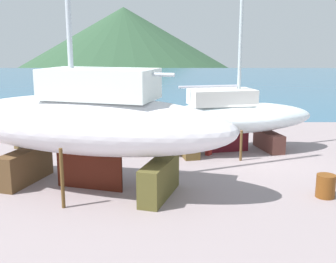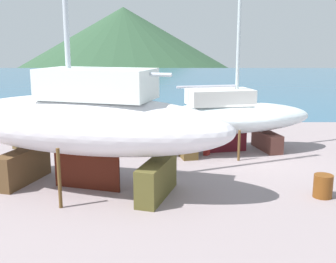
% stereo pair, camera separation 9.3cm
% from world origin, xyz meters
% --- Properties ---
extents(ground_plane, '(44.36, 44.36, 0.00)m').
position_xyz_m(ground_plane, '(0.00, -2.16, 0.00)').
color(ground_plane, gray).
extents(sea_water, '(134.43, 62.08, 0.01)m').
position_xyz_m(sea_water, '(0.00, 39.97, 0.00)').
color(sea_water, '#316283').
rests_on(sea_water, ground).
extents(headland_hill, '(135.61, 135.61, 38.18)m').
position_xyz_m(headland_hill, '(-21.68, 150.59, 0.00)').
color(headland_hill, '#2E4E33').
rests_on(headland_hill, ground).
extents(sailboat_far_slipway, '(11.44, 6.37, 15.64)m').
position_xyz_m(sailboat_far_slipway, '(-6.96, -4.36, 2.52)').
color(sailboat_far_slipway, brown).
rests_on(sailboat_far_slipway, ground).
extents(sailboat_small_center, '(9.02, 4.64, 14.17)m').
position_xyz_m(sailboat_small_center, '(-1.10, 1.00, 1.78)').
color(sailboat_small_center, brown).
rests_on(sailboat_small_center, ground).
extents(worker, '(0.44, 0.50, 1.67)m').
position_xyz_m(worker, '(-2.11, 0.44, 0.87)').
color(worker, maroon).
rests_on(worker, ground).
extents(barrel_blue_faded, '(0.93, 0.93, 0.82)m').
position_xyz_m(barrel_blue_faded, '(1.47, -5.18, 0.41)').
color(barrel_blue_faded, brown).
rests_on(barrel_blue_faded, ground).
extents(timber_short_cross, '(0.55, 2.73, 0.20)m').
position_xyz_m(timber_short_cross, '(-11.71, 2.92, 0.10)').
color(timber_short_cross, brown).
rests_on(timber_short_cross, ground).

